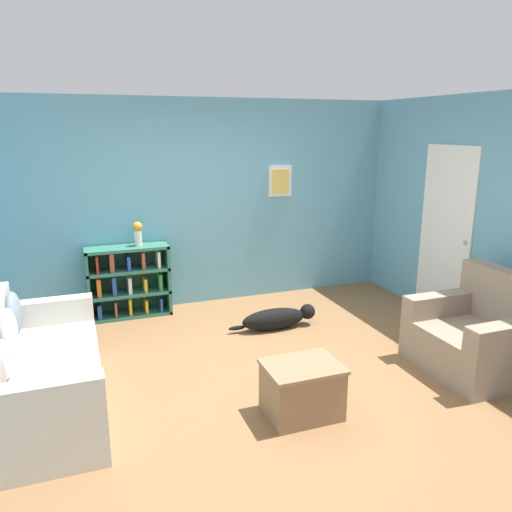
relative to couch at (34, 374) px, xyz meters
The scene contains 9 objects.
ground_plane 2.03m from the couch, ahead, with size 14.00×14.00×0.00m, color brown.
wall_back 3.11m from the couch, 47.09° to the left, with size 5.60×0.13×2.60m.
wall_right 4.66m from the couch, ahead, with size 0.16×5.00×2.60m.
couch is the anchor object (origin of this frame).
bookshelf 2.17m from the couch, 63.87° to the left, with size 0.97×0.33×0.87m.
recliner_chair 3.94m from the couch, ahead, with size 0.89×1.02×0.94m.
coffee_table 2.14m from the couch, 21.58° to the right, with size 0.59×0.46×0.43m.
dog 2.66m from the couch, 20.08° to the left, with size 1.04×0.22×0.25m.
vase 2.33m from the couch, 60.18° to the left, with size 0.11×0.11×0.29m.
Camera 1 is at (-1.60, -3.92, 2.24)m, focal length 35.00 mm.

